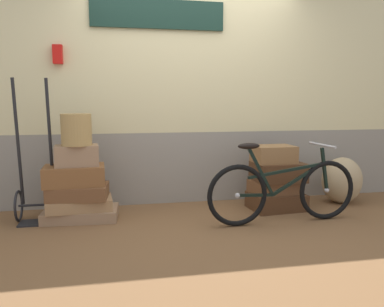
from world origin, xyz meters
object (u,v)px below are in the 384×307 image
at_px(suitcase_8, 273,154).
at_px(suitcase_1, 80,204).
at_px(suitcase_6, 275,187).
at_px(suitcase_2, 78,192).
at_px(wicker_basket, 76,130).
at_px(bicycle, 283,190).
at_px(suitcase_0, 81,214).
at_px(suitcase_4, 77,155).
at_px(burlap_sack, 342,180).
at_px(suitcase_5, 276,201).
at_px(suitcase_3, 74,175).
at_px(suitcase_7, 278,172).
at_px(luggage_trolley, 37,190).

bearing_deg(suitcase_8, suitcase_1, 178.72).
bearing_deg(suitcase_6, suitcase_8, -177.82).
relative_size(suitcase_2, wicker_basket, 1.85).
xyz_separation_m(suitcase_8, bicycle, (-0.11, -0.50, -0.29)).
bearing_deg(bicycle, suitcase_0, 165.60).
bearing_deg(suitcase_4, suitcase_6, -4.39).
distance_m(suitcase_0, suitcase_8, 2.17).
bearing_deg(suitcase_8, burlap_sack, 3.02).
relative_size(suitcase_4, suitcase_5, 0.73).
height_order(suitcase_5, burlap_sack, burlap_sack).
bearing_deg(suitcase_5, suitcase_3, 174.19).
bearing_deg(suitcase_5, burlap_sack, 1.71).
height_order(suitcase_3, suitcase_7, suitcase_3).
bearing_deg(suitcase_7, suitcase_6, 150.93).
bearing_deg(suitcase_0, suitcase_6, 3.70).
xyz_separation_m(suitcase_0, suitcase_2, (-0.02, -0.02, 0.24)).
bearing_deg(suitcase_2, wicker_basket, -41.06).
height_order(suitcase_3, burlap_sack, suitcase_3).
bearing_deg(bicycle, suitcase_3, 166.00).
bearing_deg(burlap_sack, suitcase_3, -178.80).
xyz_separation_m(suitcase_7, bicycle, (-0.16, -0.49, -0.09)).
bearing_deg(suitcase_6, suitcase_0, 173.63).
height_order(suitcase_0, bicycle, bicycle).
distance_m(suitcase_0, suitcase_6, 2.13).
xyz_separation_m(suitcase_5, wicker_basket, (-2.14, 0.01, 0.84)).
relative_size(suitcase_1, suitcase_2, 1.10).
bearing_deg(burlap_sack, suitcase_1, -178.57).
height_order(suitcase_5, suitcase_8, suitcase_8).
bearing_deg(suitcase_3, suitcase_4, -15.13).
bearing_deg(suitcase_8, suitcase_0, 178.34).
height_order(suitcase_8, wicker_basket, wicker_basket).
bearing_deg(suitcase_0, wicker_basket, -107.19).
xyz_separation_m(suitcase_5, luggage_trolley, (-2.56, 0.07, 0.23)).
distance_m(suitcase_5, bicycle, 0.55).
xyz_separation_m(suitcase_4, suitcase_5, (2.15, -0.03, -0.57)).
bearing_deg(suitcase_5, bicycle, -111.37).
xyz_separation_m(suitcase_3, suitcase_4, (0.03, -0.01, 0.20)).
xyz_separation_m(suitcase_2, bicycle, (2.00, -0.49, 0.04)).
height_order(suitcase_5, suitcase_7, suitcase_7).
distance_m(suitcase_4, suitcase_7, 2.18).
height_order(suitcase_2, suitcase_5, suitcase_2).
bearing_deg(suitcase_3, suitcase_2, -34.65).
xyz_separation_m(suitcase_0, burlap_sack, (3.00, 0.06, 0.22)).
distance_m(suitcase_4, wicker_basket, 0.26).
relative_size(suitcase_3, suitcase_6, 1.16).
xyz_separation_m(suitcase_7, wicker_basket, (-2.16, -0.01, 0.51)).
distance_m(wicker_basket, burlap_sack, 3.08).
xyz_separation_m(suitcase_2, suitcase_8, (2.11, 0.01, 0.33)).
xyz_separation_m(suitcase_6, wicker_basket, (-2.13, -0.02, 0.68)).
height_order(suitcase_0, suitcase_5, suitcase_5).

